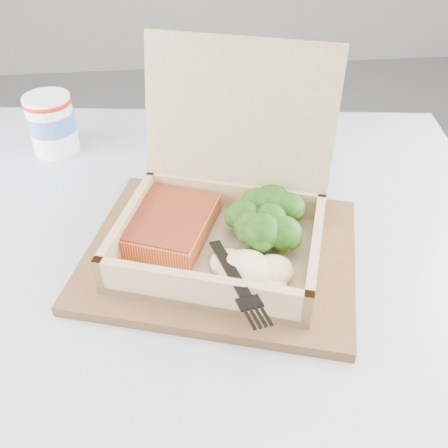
{
  "coord_description": "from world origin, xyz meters",
  "views": [
    {
      "loc": [
        0.23,
        -0.9,
        1.14
      ],
      "look_at": [
        0.28,
        -0.45,
        0.77
      ],
      "focal_mm": 40.0,
      "sensor_mm": 36.0,
      "label": 1
    }
  ],
  "objects": [
    {
      "name": "serving_tray",
      "position": [
        0.27,
        -0.46,
        0.73
      ],
      "size": [
        0.37,
        0.33,
        0.01
      ],
      "primitive_type": "cube",
      "rotation": [
        0.0,
        0.0,
        -0.3
      ],
      "color": "brown",
      "rests_on": "cafe_table"
    },
    {
      "name": "cafe_table",
      "position": [
        0.24,
        -0.46,
        0.54
      ],
      "size": [
        0.9,
        0.9,
        0.73
      ],
      "rotation": [
        0.0,
        0.0,
        -0.14
      ],
      "color": "black",
      "rests_on": "floor"
    },
    {
      "name": "floor",
      "position": [
        0.0,
        0.0,
        0.0
      ],
      "size": [
        4.0,
        4.0,
        0.0
      ],
      "primitive_type": "plane",
      "color": "gray",
      "rests_on": "ground"
    },
    {
      "name": "broccoli_pile",
      "position": [
        0.33,
        -0.45,
        0.77
      ],
      "size": [
        0.11,
        0.11,
        0.04
      ],
      "primitive_type": null,
      "color": "#336A17",
      "rests_on": "takeout_container"
    },
    {
      "name": "plastic_fork",
      "position": [
        0.27,
        -0.51,
        0.78
      ],
      "size": [
        0.05,
        0.16,
        0.02
      ],
      "rotation": [
        0.0,
        0.0,
        3.33
      ],
      "color": "black",
      "rests_on": "mashed_potatoes"
    },
    {
      "name": "salmon_fillet",
      "position": [
        0.21,
        -0.43,
        0.76
      ],
      "size": [
        0.13,
        0.14,
        0.02
      ],
      "primitive_type": "cube",
      "rotation": [
        0.0,
        0.0,
        -0.4
      ],
      "color": "orange",
      "rests_on": "takeout_container"
    },
    {
      "name": "paper_cup",
      "position": [
        0.04,
        -0.18,
        0.78
      ],
      "size": [
        0.07,
        0.07,
        0.09
      ],
      "color": "white",
      "rests_on": "cafe_table"
    },
    {
      "name": "receipt",
      "position": [
        0.35,
        -0.29,
        0.73
      ],
      "size": [
        0.12,
        0.15,
        0.0
      ],
      "primitive_type": "cube",
      "rotation": [
        0.0,
        0.0,
        -0.49
      ],
      "color": "white",
      "rests_on": "cafe_table"
    },
    {
      "name": "takeout_container",
      "position": [
        0.28,
        -0.43,
        0.79
      ],
      "size": [
        0.29,
        0.28,
        0.21
      ],
      "rotation": [
        0.0,
        0.0,
        -0.33
      ],
      "color": "tan",
      "rests_on": "serving_tray"
    },
    {
      "name": "mashed_potatoes",
      "position": [
        0.29,
        -0.52,
        0.77
      ],
      "size": [
        0.09,
        0.08,
        0.03
      ],
      "primitive_type": "ellipsoid",
      "color": "beige",
      "rests_on": "takeout_container"
    }
  ]
}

